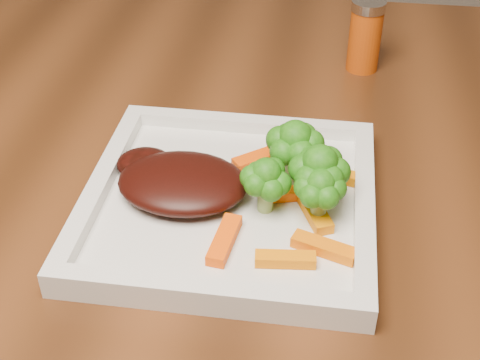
# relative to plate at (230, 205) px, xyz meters

# --- Properties ---
(plate) EXTENTS (0.27, 0.27, 0.01)m
(plate) POSITION_rel_plate_xyz_m (0.00, 0.00, 0.00)
(plate) COLOR white
(plate) RESTS_ON dining_table
(steak) EXTENTS (0.13, 0.10, 0.03)m
(steak) POSITION_rel_plate_xyz_m (-0.04, 0.00, 0.02)
(steak) COLOR black
(steak) RESTS_ON plate
(broccoli_0) EXTENTS (0.07, 0.07, 0.07)m
(broccoli_0) POSITION_rel_plate_xyz_m (0.06, 0.04, 0.04)
(broccoli_0) COLOR #257012
(broccoli_0) RESTS_ON plate
(broccoli_1) EXTENTS (0.08, 0.08, 0.06)m
(broccoli_1) POSITION_rel_plate_xyz_m (0.08, 0.00, 0.04)
(broccoli_1) COLOR #106412
(broccoli_1) RESTS_ON plate
(broccoli_2) EXTENTS (0.07, 0.07, 0.06)m
(broccoli_2) POSITION_rel_plate_xyz_m (0.08, -0.02, 0.04)
(broccoli_2) COLOR #215B0F
(broccoli_2) RESTS_ON plate
(broccoli_3) EXTENTS (0.07, 0.07, 0.06)m
(broccoli_3) POSITION_rel_plate_xyz_m (0.03, -0.01, 0.04)
(broccoli_3) COLOR #166611
(broccoli_3) RESTS_ON plate
(carrot_0) EXTENTS (0.05, 0.02, 0.01)m
(carrot_0) POSITION_rel_plate_xyz_m (0.06, -0.08, 0.01)
(carrot_0) COLOR orange
(carrot_0) RESTS_ON plate
(carrot_1) EXTENTS (0.06, 0.03, 0.01)m
(carrot_1) POSITION_rel_plate_xyz_m (0.09, -0.06, 0.01)
(carrot_1) COLOR orange
(carrot_1) RESTS_ON plate
(carrot_2) EXTENTS (0.02, 0.06, 0.01)m
(carrot_2) POSITION_rel_plate_xyz_m (0.01, -0.06, 0.01)
(carrot_2) COLOR #FE4F04
(carrot_2) RESTS_ON plate
(carrot_3) EXTENTS (0.05, 0.03, 0.01)m
(carrot_3) POSITION_rel_plate_xyz_m (0.10, 0.05, 0.01)
(carrot_3) COLOR #D77103
(carrot_3) RESTS_ON plate
(carrot_4) EXTENTS (0.06, 0.05, 0.01)m
(carrot_4) POSITION_rel_plate_xyz_m (0.02, 0.07, 0.01)
(carrot_4) COLOR #EA4703
(carrot_4) RESTS_ON plate
(carrot_5) EXTENTS (0.04, 0.06, 0.01)m
(carrot_5) POSITION_rel_plate_xyz_m (0.08, -0.01, 0.01)
(carrot_5) COLOR orange
(carrot_5) RESTS_ON plate
(carrot_6) EXTENTS (0.05, 0.03, 0.01)m
(carrot_6) POSITION_rel_plate_xyz_m (0.06, 0.01, 0.01)
(carrot_6) COLOR #FF5D04
(carrot_6) RESTS_ON plate
(spice_shaker) EXTENTS (0.05, 0.05, 0.09)m
(spice_shaker) POSITION_rel_plate_xyz_m (0.13, 0.31, 0.04)
(spice_shaker) COLOR #B04009
(spice_shaker) RESTS_ON dining_table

